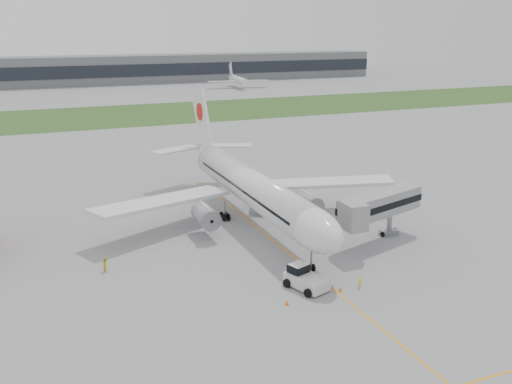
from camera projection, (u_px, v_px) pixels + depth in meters
name	position (u px, v px, depth m)	size (l,w,h in m)	color
ground	(262.00, 231.00, 82.18)	(600.00, 600.00, 0.00)	gray
apron_markings	(277.00, 243.00, 77.75)	(70.00, 70.00, 0.04)	orange
grass_strip	(120.00, 115.00, 188.56)	(600.00, 50.00, 0.02)	#31491B
terminal_building	(81.00, 71.00, 283.99)	(320.00, 22.30, 14.00)	slate
airliner	(249.00, 185.00, 84.91)	(48.13, 53.95, 17.88)	silver
pushback_tug	(304.00, 278.00, 64.39)	(4.55, 5.55, 2.52)	silver
jet_bridge	(377.00, 206.00, 76.55)	(14.78, 8.32, 7.04)	#98989B
safety_cone_left	(287.00, 303.00, 60.48)	(0.41, 0.41, 0.56)	#FF610D
safety_cone_right	(340.00, 289.00, 63.60)	(0.41, 0.41, 0.57)	#FF610D
ground_crew_near	(360.00, 281.00, 64.51)	(0.55, 0.36, 1.50)	#FCFF2A
ground_crew_far	(106.00, 264.00, 68.69)	(0.88, 0.68, 1.80)	yellow
distant_aircraft_right	(238.00, 88.00, 271.32)	(29.20, 25.76, 11.16)	silver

